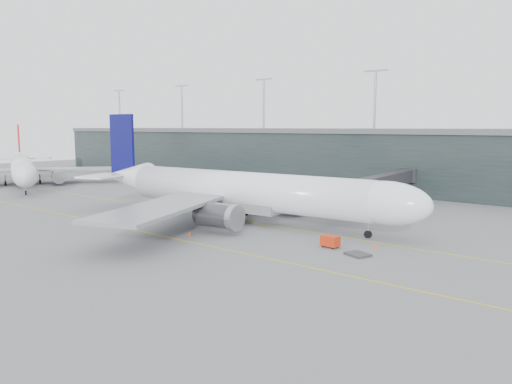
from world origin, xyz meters
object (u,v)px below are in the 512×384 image
Objects in this scene: jet_bridge at (383,183)px; second_aircraft at (22,169)px; main_aircraft at (242,191)px; gse_cart at (330,241)px.

jet_bridge is 0.79× the size of second_aircraft.
main_aircraft is 22.29m from gse_cart.
gse_cart is at bearing -21.59° from main_aircraft.
main_aircraft reaches higher than jet_bridge.
jet_bridge is 18.63× the size of gse_cart.
jet_bridge is at bearing 40.55° from second_aircraft.
main_aircraft is at bearing -118.42° from jet_bridge.
second_aircraft reaches higher than gse_cart.
second_aircraft is at bearing -168.38° from jet_bridge.
second_aircraft is (-90.48, -27.08, -0.29)m from jet_bridge.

